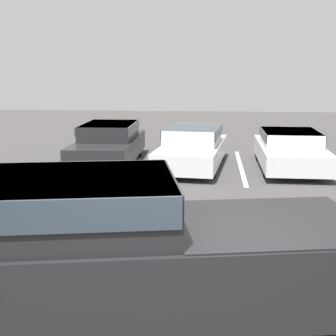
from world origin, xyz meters
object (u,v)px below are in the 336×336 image
(pickup_truck, at_px, (106,251))
(parked_sedan_b, at_px, (193,146))
(parked_sedan_a, at_px, (109,142))
(parked_sedan_c, at_px, (290,149))

(pickup_truck, relative_size, parked_sedan_b, 1.40)
(parked_sedan_a, relative_size, parked_sedan_c, 1.10)
(pickup_truck, distance_m, parked_sedan_a, 9.68)
(pickup_truck, bearing_deg, parked_sedan_b, 74.93)
(parked_sedan_a, relative_size, parked_sedan_b, 1.03)
(pickup_truck, bearing_deg, parked_sedan_c, 57.77)
(parked_sedan_a, xyz_separation_m, parked_sedan_b, (2.67, -0.31, -0.03))
(pickup_truck, xyz_separation_m, parked_sedan_b, (0.59, 9.14, -0.23))
(pickup_truck, xyz_separation_m, parked_sedan_c, (3.51, 9.21, -0.27))
(pickup_truck, height_order, parked_sedan_a, pickup_truck)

